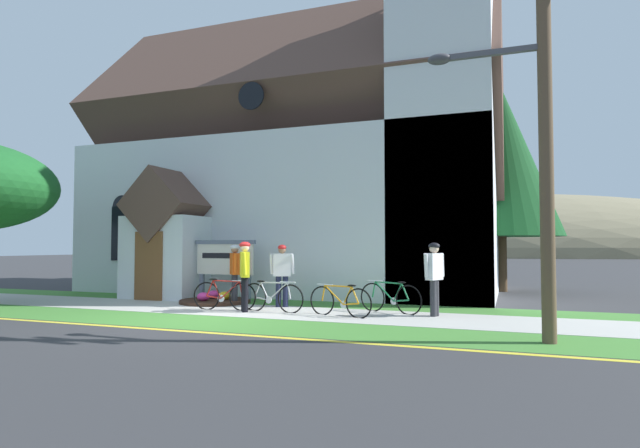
{
  "coord_description": "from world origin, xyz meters",
  "views": [
    {
      "loc": [
        6.74,
        -10.08,
        1.67
      ],
      "look_at": [
        2.0,
        2.76,
        2.25
      ],
      "focal_mm": 28.89,
      "sensor_mm": 36.0,
      "label": 1
    }
  ],
  "objects_px": {
    "bicycle_blue": "(224,295)",
    "bicycle_red": "(272,297)",
    "bicycle_white": "(390,297)",
    "utility_pole": "(538,101)",
    "cyclist_in_yellow_jersey": "(282,270)",
    "cyclist_in_blue_jersey": "(245,270)",
    "roadside_conifer": "(501,160)",
    "cyclist_in_green_jersey": "(434,273)",
    "church_sign": "(225,260)",
    "bicycle_black": "(340,301)",
    "cyclist_in_red_jersey": "(235,269)"
  },
  "relations": [
    {
      "from": "bicycle_red",
      "to": "bicycle_black",
      "type": "bearing_deg",
      "value": -6.3
    },
    {
      "from": "cyclist_in_red_jersey",
      "to": "roadside_conifer",
      "type": "bearing_deg",
      "value": 43.99
    },
    {
      "from": "cyclist_in_yellow_jersey",
      "to": "cyclist_in_blue_jersey",
      "type": "xyz_separation_m",
      "value": [
        -0.47,
        -1.23,
        0.05
      ]
    },
    {
      "from": "bicycle_blue",
      "to": "cyclist_in_blue_jersey",
      "type": "xyz_separation_m",
      "value": [
        0.68,
        -0.16,
        0.67
      ]
    },
    {
      "from": "church_sign",
      "to": "cyclist_in_green_jersey",
      "type": "xyz_separation_m",
      "value": [
        6.37,
        -1.19,
        -0.21
      ]
    },
    {
      "from": "bicycle_red",
      "to": "cyclist_in_yellow_jersey",
      "type": "distance_m",
      "value": 1.16
    },
    {
      "from": "church_sign",
      "to": "roadside_conifer",
      "type": "height_order",
      "value": "roadside_conifer"
    },
    {
      "from": "cyclist_in_green_jersey",
      "to": "cyclist_in_red_jersey",
      "type": "height_order",
      "value": "cyclist_in_green_jersey"
    },
    {
      "from": "bicycle_blue",
      "to": "roadside_conifer",
      "type": "relative_size",
      "value": 0.23
    },
    {
      "from": "cyclist_in_blue_jersey",
      "to": "cyclist_in_red_jersey",
      "type": "bearing_deg",
      "value": 127.4
    },
    {
      "from": "bicycle_black",
      "to": "utility_pole",
      "type": "bearing_deg",
      "value": -24.36
    },
    {
      "from": "bicycle_blue",
      "to": "roadside_conifer",
      "type": "height_order",
      "value": "roadside_conifer"
    },
    {
      "from": "bicycle_red",
      "to": "cyclist_in_yellow_jersey",
      "type": "height_order",
      "value": "cyclist_in_yellow_jersey"
    },
    {
      "from": "cyclist_in_red_jersey",
      "to": "utility_pole",
      "type": "height_order",
      "value": "utility_pole"
    },
    {
      "from": "cyclist_in_red_jersey",
      "to": "roadside_conifer",
      "type": "relative_size",
      "value": 0.22
    },
    {
      "from": "cyclist_in_green_jersey",
      "to": "bicycle_red",
      "type": "bearing_deg",
      "value": -172.26
    },
    {
      "from": "utility_pole",
      "to": "cyclist_in_yellow_jersey",
      "type": "bearing_deg",
      "value": 153.79
    },
    {
      "from": "cyclist_in_yellow_jersey",
      "to": "cyclist_in_green_jersey",
      "type": "bearing_deg",
      "value": -5.87
    },
    {
      "from": "cyclist_in_yellow_jersey",
      "to": "roadside_conifer",
      "type": "distance_m",
      "value": 9.84
    },
    {
      "from": "bicycle_red",
      "to": "cyclist_in_red_jersey",
      "type": "xyz_separation_m",
      "value": [
        -1.76,
        1.22,
        0.62
      ]
    },
    {
      "from": "church_sign",
      "to": "bicycle_black",
      "type": "relative_size",
      "value": 1.22
    },
    {
      "from": "bicycle_red",
      "to": "roadside_conifer",
      "type": "xyz_separation_m",
      "value": [
        5.4,
        8.13,
        4.44
      ]
    },
    {
      "from": "bicycle_white",
      "to": "roadside_conifer",
      "type": "xyz_separation_m",
      "value": [
        2.54,
        7.3,
        4.44
      ]
    },
    {
      "from": "cyclist_in_blue_jersey",
      "to": "roadside_conifer",
      "type": "distance_m",
      "value": 11.0
    },
    {
      "from": "church_sign",
      "to": "cyclist_in_blue_jersey",
      "type": "height_order",
      "value": "church_sign"
    },
    {
      "from": "cyclist_in_yellow_jersey",
      "to": "roadside_conifer",
      "type": "height_order",
      "value": "roadside_conifer"
    },
    {
      "from": "bicycle_blue",
      "to": "cyclist_in_red_jersey",
      "type": "height_order",
      "value": "cyclist_in_red_jersey"
    },
    {
      "from": "church_sign",
      "to": "bicycle_black",
      "type": "bearing_deg",
      "value": -24.4
    },
    {
      "from": "bicycle_white",
      "to": "utility_pole",
      "type": "relative_size",
      "value": 0.22
    },
    {
      "from": "cyclist_in_blue_jersey",
      "to": "utility_pole",
      "type": "bearing_deg",
      "value": -15.5
    },
    {
      "from": "cyclist_in_yellow_jersey",
      "to": "cyclist_in_blue_jersey",
      "type": "bearing_deg",
      "value": -111.14
    },
    {
      "from": "bicycle_white",
      "to": "cyclist_in_blue_jersey",
      "type": "distance_m",
      "value": 3.72
    },
    {
      "from": "bicycle_white",
      "to": "cyclist_in_blue_jersey",
      "type": "bearing_deg",
      "value": -162.72
    },
    {
      "from": "bicycle_black",
      "to": "bicycle_blue",
      "type": "relative_size",
      "value": 0.98
    },
    {
      "from": "cyclist_in_yellow_jersey",
      "to": "cyclist_in_red_jersey",
      "type": "height_order",
      "value": "cyclist_in_yellow_jersey"
    },
    {
      "from": "church_sign",
      "to": "cyclist_in_red_jersey",
      "type": "height_order",
      "value": "church_sign"
    },
    {
      "from": "church_sign",
      "to": "bicycle_red",
      "type": "distance_m",
      "value": 3.08
    },
    {
      "from": "bicycle_black",
      "to": "utility_pole",
      "type": "relative_size",
      "value": 0.22
    },
    {
      "from": "bicycle_blue",
      "to": "cyclist_in_blue_jersey",
      "type": "height_order",
      "value": "cyclist_in_blue_jersey"
    },
    {
      "from": "church_sign",
      "to": "bicycle_white",
      "type": "xyz_separation_m",
      "value": [
        5.25,
        -0.91,
        -0.85
      ]
    },
    {
      "from": "bicycle_black",
      "to": "bicycle_white",
      "type": "xyz_separation_m",
      "value": [
        0.97,
        1.03,
        0.01
      ]
    },
    {
      "from": "church_sign",
      "to": "cyclist_in_green_jersey",
      "type": "distance_m",
      "value": 6.49
    },
    {
      "from": "bicycle_blue",
      "to": "bicycle_red",
      "type": "distance_m",
      "value": 1.32
    },
    {
      "from": "bicycle_blue",
      "to": "cyclist_in_red_jersey",
      "type": "bearing_deg",
      "value": 108.74
    },
    {
      "from": "church_sign",
      "to": "cyclist_in_blue_jersey",
      "type": "bearing_deg",
      "value": -48.53
    },
    {
      "from": "cyclist_in_blue_jersey",
      "to": "cyclist_in_red_jersey",
      "type": "relative_size",
      "value": 1.04
    },
    {
      "from": "church_sign",
      "to": "utility_pole",
      "type": "height_order",
      "value": "utility_pole"
    },
    {
      "from": "bicycle_white",
      "to": "bicycle_black",
      "type": "bearing_deg",
      "value": -133.37
    },
    {
      "from": "cyclist_in_red_jersey",
      "to": "church_sign",
      "type": "bearing_deg",
      "value": 140.75
    },
    {
      "from": "church_sign",
      "to": "cyclist_in_yellow_jersey",
      "type": "bearing_deg",
      "value": -18.94
    }
  ]
}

